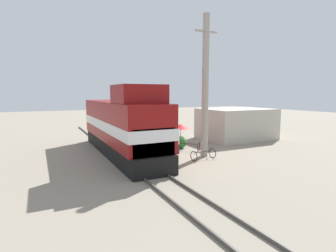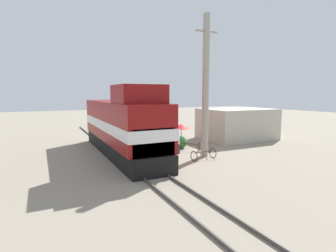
{
  "view_description": "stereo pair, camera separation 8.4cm",
  "coord_description": "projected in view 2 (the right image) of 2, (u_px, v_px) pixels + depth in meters",
  "views": [
    {
      "loc": [
        -5.66,
        -17.41,
        4.68
      ],
      "look_at": [
        1.2,
        -3.6,
        2.77
      ],
      "focal_mm": 28.0,
      "sensor_mm": 36.0,
      "label": 1
    },
    {
      "loc": [
        -5.59,
        -17.45,
        4.68
      ],
      "look_at": [
        1.2,
        -3.6,
        2.77
      ],
      "focal_mm": 28.0,
      "sensor_mm": 36.0,
      "label": 2
    }
  ],
  "objects": [
    {
      "name": "ground_plane",
      "position": [
        131.0,
        160.0,
        18.56
      ],
      "size": [
        120.0,
        120.0,
        0.0
      ],
      "primitive_type": "plane",
      "color": "gray"
    },
    {
      "name": "rail_near",
      "position": [
        121.0,
        160.0,
        18.24
      ],
      "size": [
        0.08,
        40.67,
        0.15
      ],
      "primitive_type": "cube",
      "color": "#4C4742",
      "rests_on": "ground_plane"
    },
    {
      "name": "rail_far",
      "position": [
        140.0,
        158.0,
        18.87
      ],
      "size": [
        0.08,
        40.67,
        0.15
      ],
      "primitive_type": "cube",
      "color": "#4C4742",
      "rests_on": "ground_plane"
    },
    {
      "name": "locomotive",
      "position": [
        123.0,
        126.0,
        19.9
      ],
      "size": [
        3.04,
        13.64,
        5.22
      ],
      "color": "black",
      "rests_on": "ground_plane"
    },
    {
      "name": "utility_pole",
      "position": [
        206.0,
        87.0,
        19.07
      ],
      "size": [
        1.8,
        0.5,
        10.3
      ],
      "color": "#9E998E",
      "rests_on": "ground_plane"
    },
    {
      "name": "vendor_umbrella",
      "position": [
        181.0,
        126.0,
        23.52
      ],
      "size": [
        1.81,
        1.81,
        1.97
      ],
      "color": "#4C4C4C",
      "rests_on": "ground_plane"
    },
    {
      "name": "billboard_sign",
      "position": [
        165.0,
        119.0,
        25.83
      ],
      "size": [
        2.24,
        0.12,
        2.92
      ],
      "color": "#595959",
      "rests_on": "ground_plane"
    },
    {
      "name": "shrub_cluster",
      "position": [
        181.0,
        142.0,
        22.53
      ],
      "size": [
        1.03,
        1.03,
        1.03
      ],
      "primitive_type": "sphere",
      "color": "#2D722D",
      "rests_on": "ground_plane"
    },
    {
      "name": "person_bystander",
      "position": [
        178.0,
        143.0,
        20.45
      ],
      "size": [
        0.34,
        0.34,
        1.58
      ],
      "color": "#2D3347",
      "rests_on": "ground_plane"
    },
    {
      "name": "bicycle",
      "position": [
        188.0,
        146.0,
        21.53
      ],
      "size": [
        1.78,
        1.81,
        0.74
      ],
      "rotation": [
        0.0,
        0.0,
        -2.37
      ],
      "color": "black",
      "rests_on": "ground_plane"
    },
    {
      "name": "bicycle_spare",
      "position": [
        204.0,
        155.0,
        18.61
      ],
      "size": [
        1.9,
        0.98,
        0.73
      ],
      "rotation": [
        0.0,
        0.0,
        -1.43
      ],
      "color": "black",
      "rests_on": "ground_plane"
    },
    {
      "name": "building_block_distant",
      "position": [
        237.0,
        124.0,
        27.11
      ],
      "size": [
        7.04,
        5.14,
        3.13
      ],
      "primitive_type": "cube",
      "color": "#B7B2A3",
      "rests_on": "ground_plane"
    }
  ]
}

